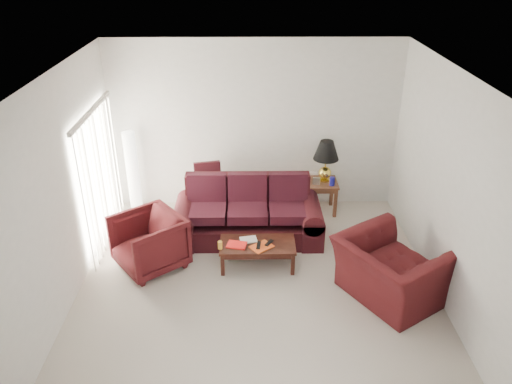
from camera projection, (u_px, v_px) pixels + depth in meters
floor at (257, 284)px, 7.12m from camera, size 5.00×5.00×0.00m
blinds at (100, 178)px, 7.76m from camera, size 0.10×2.00×2.16m
sofa at (248, 212)px, 8.02m from camera, size 2.42×1.11×0.98m
throw_pillow at (208, 175)px, 8.62m from camera, size 0.49×0.31×0.47m
end_table at (321, 196)px, 8.92m from camera, size 0.58×0.58×0.59m
table_lamp at (326, 161)px, 8.67m from camera, size 0.55×0.55×0.74m
clock at (316, 181)px, 8.67m from camera, size 0.13×0.07×0.12m
blue_canister at (332, 181)px, 8.63m from camera, size 0.10×0.10×0.15m
picture_frame at (314, 173)px, 8.92m from camera, size 0.14×0.17×0.05m
floor_lamp at (133, 172)px, 8.71m from camera, size 0.32×0.32×1.53m
armchair_left at (149, 242)px, 7.34m from camera, size 1.28×1.28×0.84m
armchair_right at (390, 271)px, 6.70m from camera, size 1.67×1.72×0.85m
coffee_table at (257, 255)px, 7.45m from camera, size 1.22×0.81×0.39m
magazine_red at (237, 245)px, 7.32m from camera, size 0.32×0.27×0.02m
magazine_white at (248, 240)px, 7.44m from camera, size 0.28×0.23×0.01m
magazine_orange at (262, 247)px, 7.27m from camera, size 0.39×0.37×0.02m
remote_a at (259, 245)px, 7.27m from camera, size 0.08×0.19×0.02m
remote_b at (269, 243)px, 7.33m from camera, size 0.14×0.18×0.02m
yellow_glass at (220, 245)px, 7.21m from camera, size 0.08×0.08×0.12m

